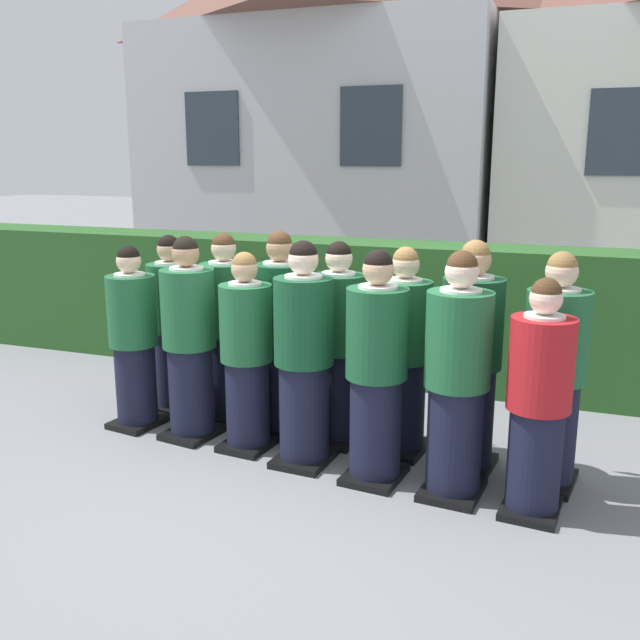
# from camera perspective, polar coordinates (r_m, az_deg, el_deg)

# --- Properties ---
(ground_plane) EXTENTS (60.00, 60.00, 0.00)m
(ground_plane) POSITION_cam_1_polar(r_m,az_deg,el_deg) (5.45, -0.92, -11.38)
(ground_plane) COLOR slate
(student_front_row_0) EXTENTS (0.42, 0.49, 1.55)m
(student_front_row_0) POSITION_cam_1_polar(r_m,az_deg,el_deg) (6.12, -14.81, -1.74)
(student_front_row_0) COLOR black
(student_front_row_0) RESTS_ON ground
(student_front_row_1) EXTENTS (0.45, 0.53, 1.65)m
(student_front_row_1) POSITION_cam_1_polar(r_m,az_deg,el_deg) (5.77, -10.49, -1.88)
(student_front_row_1) COLOR black
(student_front_row_1) RESTS_ON ground
(student_front_row_2) EXTENTS (0.41, 0.48, 1.56)m
(student_front_row_2) POSITION_cam_1_polar(r_m,az_deg,el_deg) (5.49, -5.94, -3.00)
(student_front_row_2) COLOR black
(student_front_row_2) RESTS_ON ground
(student_front_row_3) EXTENTS (0.44, 0.50, 1.68)m
(student_front_row_3) POSITION_cam_1_polar(r_m,az_deg,el_deg) (5.18, -1.30, -3.23)
(student_front_row_3) COLOR black
(student_front_row_3) RESTS_ON ground
(student_front_row_4) EXTENTS (0.43, 0.51, 1.65)m
(student_front_row_4) POSITION_cam_1_polar(r_m,az_deg,el_deg) (4.92, 4.57, -4.32)
(student_front_row_4) COLOR black
(student_front_row_4) RESTS_ON ground
(student_front_row_5) EXTENTS (0.44, 0.54, 1.68)m
(student_front_row_5) POSITION_cam_1_polar(r_m,az_deg,el_deg) (4.77, 10.99, -4.95)
(student_front_row_5) COLOR black
(student_front_row_5) RESTS_ON ground
(student_in_red_blazer) EXTENTS (0.40, 0.51, 1.54)m
(student_in_red_blazer) POSITION_cam_1_polar(r_m,az_deg,el_deg) (4.66, 17.20, -6.57)
(student_in_red_blazer) COLOR black
(student_in_red_blazer) RESTS_ON ground
(student_rear_row_0) EXTENTS (0.43, 0.53, 1.59)m
(student_rear_row_0) POSITION_cam_1_polar(r_m,az_deg,el_deg) (6.47, -11.82, -0.61)
(student_rear_row_0) COLOR black
(student_rear_row_0) RESTS_ON ground
(student_rear_row_1) EXTENTS (0.46, 0.53, 1.63)m
(student_rear_row_1) POSITION_cam_1_polar(r_m,az_deg,el_deg) (6.17, -7.58, -0.92)
(student_rear_row_1) COLOR black
(student_rear_row_1) RESTS_ON ground
(student_rear_row_2) EXTENTS (0.44, 0.51, 1.68)m
(student_rear_row_2) POSITION_cam_1_polar(r_m,az_deg,el_deg) (5.81, -3.18, -1.45)
(student_rear_row_2) COLOR black
(student_rear_row_2) RESTS_ON ground
(student_rear_row_3) EXTENTS (0.43, 0.51, 1.62)m
(student_rear_row_3) POSITION_cam_1_polar(r_m,az_deg,el_deg) (5.59, 1.49, -2.30)
(student_rear_row_3) COLOR black
(student_rear_row_3) RESTS_ON ground
(student_rear_row_4) EXTENTS (0.42, 0.53, 1.61)m
(student_rear_row_4) POSITION_cam_1_polar(r_m,az_deg,el_deg) (5.41, 6.72, -2.99)
(student_rear_row_4) COLOR black
(student_rear_row_4) RESTS_ON ground
(student_rear_row_5) EXTENTS (0.44, 0.55, 1.69)m
(student_rear_row_5) POSITION_cam_1_polar(r_m,az_deg,el_deg) (5.19, 12.05, -3.40)
(student_rear_row_5) COLOR black
(student_rear_row_5) RESTS_ON ground
(student_rear_row_6) EXTENTS (0.44, 0.54, 1.65)m
(student_rear_row_6) POSITION_cam_1_polar(r_m,az_deg,el_deg) (5.09, 18.35, -4.38)
(student_rear_row_6) COLOR black
(student_rear_row_6) RESTS_ON ground
(hedge) EXTENTS (10.75, 0.70, 1.41)m
(hedge) POSITION_cam_1_polar(r_m,az_deg,el_deg) (7.26, 5.49, 0.69)
(hedge) COLOR #285623
(hedge) RESTS_ON ground
(school_building_main) EXTENTS (5.95, 3.76, 5.98)m
(school_building_main) POSITION_cam_1_polar(r_m,az_deg,el_deg) (12.45, 0.77, 16.83)
(school_building_main) COLOR silver
(school_building_main) RESTS_ON ground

